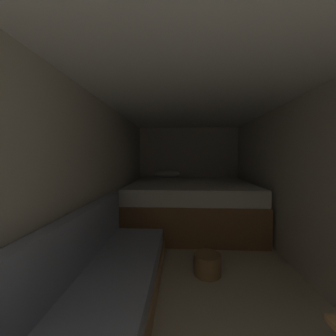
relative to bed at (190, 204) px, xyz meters
name	(u,v)px	position (x,y,z in m)	size (l,w,h in m)	color
ground_plane	(197,273)	(0.00, -1.65, -0.42)	(7.41, 7.41, 0.00)	beige
wall_back	(188,170)	(0.00, 1.08, 0.58)	(2.42, 0.05, 2.01)	beige
wall_left	(93,185)	(-1.18, -1.65, 0.58)	(0.05, 5.41, 2.01)	beige
wall_right	(308,186)	(1.19, -1.65, 0.58)	(0.05, 5.41, 2.01)	beige
ceiling_slab	(198,91)	(0.00, -1.65, 1.61)	(2.42, 5.41, 0.05)	white
bed	(190,204)	(0.00, 0.00, 0.00)	(2.20, 2.03, 1.03)	olive
sofa_left	(96,298)	(-0.83, -2.49, -0.17)	(0.74, 2.60, 0.84)	tan
wicker_basket	(207,264)	(0.12, -1.66, -0.31)	(0.30, 0.30, 0.23)	olive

